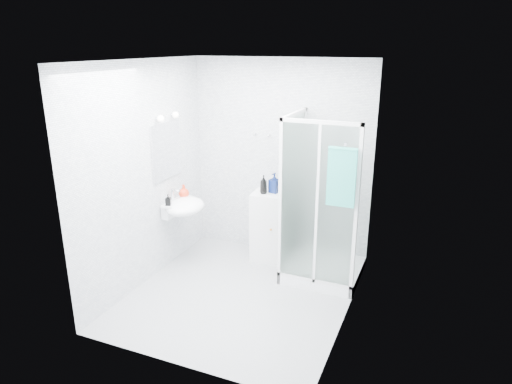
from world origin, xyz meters
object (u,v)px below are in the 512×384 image
at_px(hand_towel, 342,176).
at_px(shampoo_bottle_a, 264,185).
at_px(soap_dispenser_orange, 184,191).
at_px(shower_enclosure, 316,243).
at_px(soap_dispenser_black, 168,200).
at_px(storage_cabinet, 267,226).
at_px(wall_basin, 183,206).
at_px(shampoo_bottle_b, 274,183).

xyz_separation_m(hand_towel, shampoo_bottle_a, (-1.11, 0.59, -0.40)).
bearing_deg(hand_towel, soap_dispenser_orange, 173.88).
bearing_deg(soap_dispenser_orange, shower_enclosure, 5.97).
bearing_deg(soap_dispenser_black, shower_enclosure, 16.14).
relative_size(storage_cabinet, shampoo_bottle_a, 3.86).
height_order(shower_enclosure, soap_dispenser_black, shower_enclosure).
relative_size(storage_cabinet, soap_dispenser_black, 6.65).
distance_m(wall_basin, shampoo_bottle_b, 1.19).
xyz_separation_m(shampoo_bottle_a, soap_dispenser_black, (-0.98, -0.70, -0.12)).
xyz_separation_m(shampoo_bottle_a, shampoo_bottle_b, (0.11, 0.10, 0.01)).
relative_size(soap_dispenser_orange, soap_dispenser_black, 1.25).
distance_m(shower_enclosure, wall_basin, 1.72).
bearing_deg(hand_towel, storage_cabinet, 149.04).
relative_size(wall_basin, soap_dispenser_orange, 3.20).
xyz_separation_m(wall_basin, shampoo_bottle_a, (0.89, 0.51, 0.25)).
bearing_deg(shampoo_bottle_b, storage_cabinet, -146.57).
bearing_deg(storage_cabinet, wall_basin, -152.91).
bearing_deg(shower_enclosure, storage_cabinet, 161.73).
height_order(hand_towel, shampoo_bottle_a, hand_towel).
bearing_deg(hand_towel, shower_enclosure, 130.31).
bearing_deg(wall_basin, shampoo_bottle_b, 31.22).
xyz_separation_m(wall_basin, soap_dispenser_black, (-0.09, -0.19, 0.14)).
distance_m(shower_enclosure, shampoo_bottle_b, 0.94).
distance_m(shampoo_bottle_a, shampoo_bottle_b, 0.15).
height_order(wall_basin, shampoo_bottle_b, shampoo_bottle_b).
relative_size(shower_enclosure, wall_basin, 3.57).
height_order(shampoo_bottle_a, shampoo_bottle_b, shampoo_bottle_b).
xyz_separation_m(wall_basin, soap_dispenser_orange, (-0.07, 0.14, 0.15)).
relative_size(shampoo_bottle_b, soap_dispenser_orange, 1.47).
bearing_deg(hand_towel, shampoo_bottle_a, 151.90).
xyz_separation_m(shower_enclosure, shampoo_bottle_b, (-0.66, 0.29, 0.61)).
height_order(storage_cabinet, soap_dispenser_orange, soap_dispenser_orange).
xyz_separation_m(hand_towel, shampoo_bottle_b, (-1.00, 0.69, -0.39)).
xyz_separation_m(wall_basin, hand_towel, (2.00, -0.09, 0.65)).
xyz_separation_m(shower_enclosure, wall_basin, (-1.66, -0.32, 0.35)).
relative_size(hand_towel, soap_dispenser_orange, 3.67).
bearing_deg(wall_basin, hand_towel, -2.44).
height_order(shampoo_bottle_b, soap_dispenser_black, shampoo_bottle_b).
bearing_deg(shampoo_bottle_a, shower_enclosure, -13.97).
height_order(shower_enclosure, hand_towel, shower_enclosure).
bearing_deg(soap_dispenser_black, shampoo_bottle_b, 36.07).
bearing_deg(shampoo_bottle_a, shampoo_bottle_b, 41.14).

